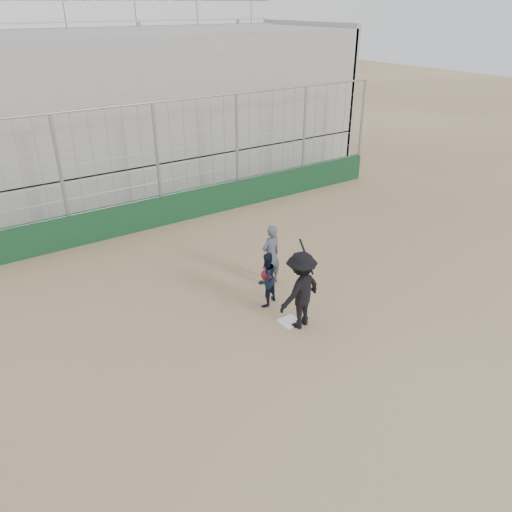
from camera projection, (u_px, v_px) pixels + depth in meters
ground at (289, 322)px, 11.70m from camera, size 90.00×90.00×0.00m
home_plate at (289, 322)px, 11.70m from camera, size 0.44×0.44×0.02m
backstop at (161, 198)px, 16.43m from camera, size 18.10×0.25×4.04m
bleachers at (102, 112)px, 19.19m from camera, size 20.25×6.70×6.98m
batter_at_plate at (301, 290)px, 11.18m from camera, size 1.31×0.91×2.00m
catcher_crouched at (267, 287)px, 12.17m from camera, size 0.84×0.76×0.98m
umpire at (271, 258)px, 12.99m from camera, size 0.66×0.48×1.50m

